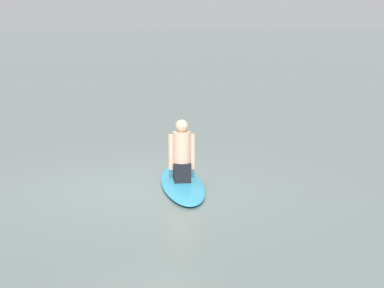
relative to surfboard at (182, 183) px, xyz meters
The scene contains 3 objects.
ground_plane 0.69m from the surfboard, 168.98° to the left, with size 400.00×400.00×0.00m, color slate.
surfboard is the anchor object (origin of this frame).
person_paddler 0.53m from the surfboard, ahead, with size 0.46×0.43×1.06m.
Camera 1 is at (-4.03, -8.91, 2.74)m, focal length 56.06 mm.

